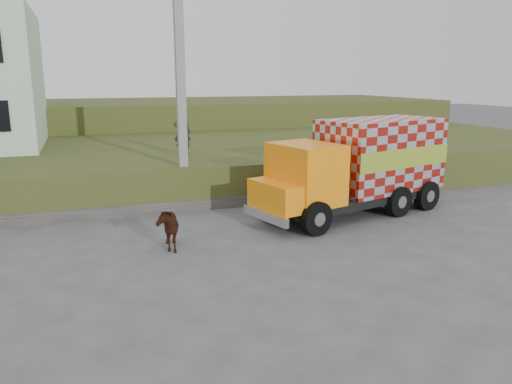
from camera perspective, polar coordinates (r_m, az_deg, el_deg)
name	(u,v)px	position (r m, az deg, el deg)	size (l,w,h in m)	color
ground	(252,244)	(14.09, -0.43, -5.92)	(120.00, 120.00, 0.00)	#474749
embankment	(182,162)	(23.34, -8.40, 3.44)	(40.00, 12.00, 1.50)	#324C19
embankment_far	(148,123)	(35.02, -12.25, 7.68)	(40.00, 12.00, 3.00)	#324C19
retaining_strip	(158,207)	(17.53, -11.12, -1.68)	(16.00, 0.50, 0.40)	#595651
utility_pole	(181,92)	(17.54, -8.58, 11.24)	(1.20, 0.30, 8.00)	gray
cargo_truck	(360,166)	(17.26, 11.81, 2.94)	(7.46, 4.02, 3.17)	black
cow	(166,227)	(13.79, -10.23, -3.91)	(0.66, 1.44, 1.22)	black
pedestrian	(182,132)	(20.30, -8.43, 6.80)	(0.67, 0.44, 1.85)	#292725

